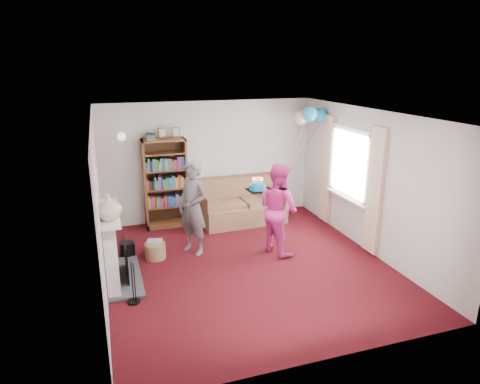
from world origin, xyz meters
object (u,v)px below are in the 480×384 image
object	(u,v)px
bookcase	(165,184)
person_striped	(193,208)
person_magenta	(278,209)
sofa	(241,205)
birthday_cake	(258,187)

from	to	relation	value
bookcase	person_striped	size ratio (longest dim) A/B	1.22
person_magenta	person_striped	bearing A→B (deg)	53.90
bookcase	person_striped	bearing A→B (deg)	-80.32
bookcase	sofa	distance (m)	1.66
person_striped	person_magenta	bearing A→B (deg)	37.35
bookcase	person_magenta	world-z (taller)	bookcase
bookcase	sofa	xyz separation A→B (m)	(1.55, -0.23, -0.55)
sofa	person_magenta	size ratio (longest dim) A/B	1.07
sofa	person_magenta	distance (m)	1.76
sofa	birthday_cake	distance (m)	1.63
bookcase	sofa	bearing A→B (deg)	-8.44
sofa	person_striped	world-z (taller)	person_striped
person_striped	birthday_cake	distance (m)	1.19
bookcase	person_striped	distance (m)	1.50
birthday_cake	bookcase	bearing A→B (deg)	130.31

